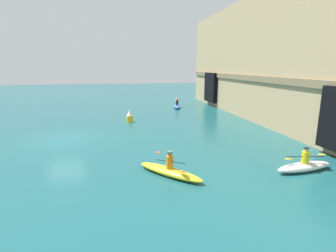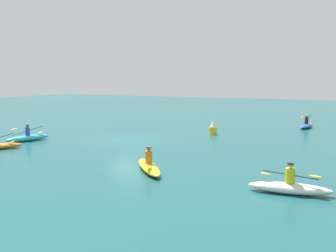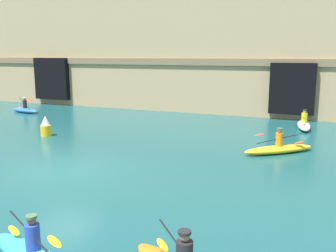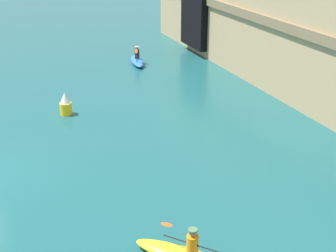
{
  "view_description": "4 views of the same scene",
  "coord_description": "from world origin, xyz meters",
  "px_view_note": "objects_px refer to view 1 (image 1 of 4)",
  "views": [
    {
      "loc": [
        18.71,
        3.85,
        5.0
      ],
      "look_at": [
        3.08,
        6.83,
        1.36
      ],
      "focal_mm": 28.0,
      "sensor_mm": 36.0,
      "label": 1
    },
    {
      "loc": [
        22.61,
        14.7,
        4.36
      ],
      "look_at": [
        4.81,
        5.75,
        1.83
      ],
      "focal_mm": 40.0,
      "sensor_mm": 36.0,
      "label": 2
    },
    {
      "loc": [
        9.38,
        -11.36,
        4.5
      ],
      "look_at": [
        2.0,
        5.85,
        0.91
      ],
      "focal_mm": 40.0,
      "sensor_mm": 36.0,
      "label": 3
    },
    {
      "loc": [
        16.95,
        1.63,
        8.78
      ],
      "look_at": [
        2.32,
        7.38,
        1.92
      ],
      "focal_mm": 50.0,
      "sensor_mm": 36.0,
      "label": 4
    }
  ],
  "objects_px": {
    "kayak_white": "(304,166)",
    "kayak_yellow": "(170,171)",
    "kayak_blue": "(177,106)",
    "marker_buoy": "(130,116)"
  },
  "relations": [
    {
      "from": "kayak_white",
      "to": "kayak_yellow",
      "type": "height_order",
      "value": "kayak_white"
    },
    {
      "from": "kayak_blue",
      "to": "kayak_yellow",
      "type": "distance_m",
      "value": 20.41
    },
    {
      "from": "kayak_blue",
      "to": "marker_buoy",
      "type": "relative_size",
      "value": 2.55
    },
    {
      "from": "kayak_white",
      "to": "marker_buoy",
      "type": "bearing_deg",
      "value": -66.82
    },
    {
      "from": "kayak_yellow",
      "to": "kayak_blue",
      "type": "bearing_deg",
      "value": 124.57
    },
    {
      "from": "kayak_blue",
      "to": "marker_buoy",
      "type": "bearing_deg",
      "value": -30.1
    },
    {
      "from": "kayak_yellow",
      "to": "marker_buoy",
      "type": "distance_m",
      "value": 12.54
    },
    {
      "from": "kayak_yellow",
      "to": "marker_buoy",
      "type": "height_order",
      "value": "kayak_yellow"
    },
    {
      "from": "kayak_blue",
      "to": "kayak_yellow",
      "type": "height_order",
      "value": "kayak_blue"
    },
    {
      "from": "kayak_blue",
      "to": "kayak_white",
      "type": "distance_m",
      "value": 20.6
    }
  ]
}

